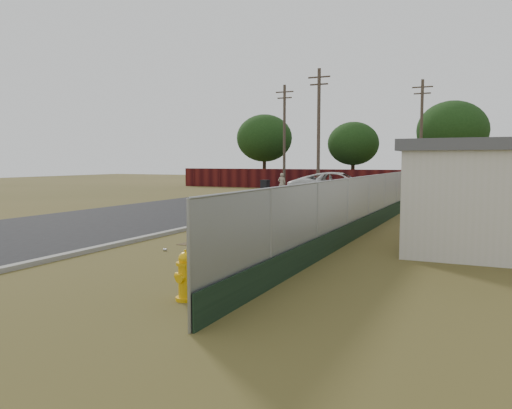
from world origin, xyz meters
The scene contains 12 objects.
ground centered at (0.00, 0.00, 0.00)m, with size 120.00×120.00×0.00m, color brown.
street centered at (-6.76, 8.05, 0.02)m, with size 15.10×60.00×0.12m.
chainlink_fence centered at (3.12, 1.03, 0.80)m, with size 0.10×27.06×2.02m.
privacy_fence centered at (-6.00, 25.00, 0.90)m, with size 30.00×0.12×1.80m, color #4D1110.
utility_poles centered at (-3.67, 20.67, 4.69)m, with size 12.60×8.24×9.00m.
horizon_trees centered at (0.84, 23.56, 4.63)m, with size 33.32×31.94×7.78m.
fire_hydrant centered at (2.08, -10.55, 0.44)m, with size 0.42×0.41×0.94m.
mailbox centered at (-2.60, 1.55, 0.84)m, with size 0.25×0.47×1.06m.
pickup_truck centered at (-1.67, 13.31, 0.91)m, with size 3.02×6.56×1.82m, color silver.
pedestrian centered at (-7.20, 17.02, 0.82)m, with size 0.60×0.39×1.64m, color tan.
trash_bin centered at (-9.72, 19.56, 0.50)m, with size 0.70×0.76×0.98m.
scattered_litter centered at (-0.15, -4.55, 0.04)m, with size 2.47×7.40×0.07m.
Camera 1 is at (7.02, -18.09, 2.54)m, focal length 35.00 mm.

